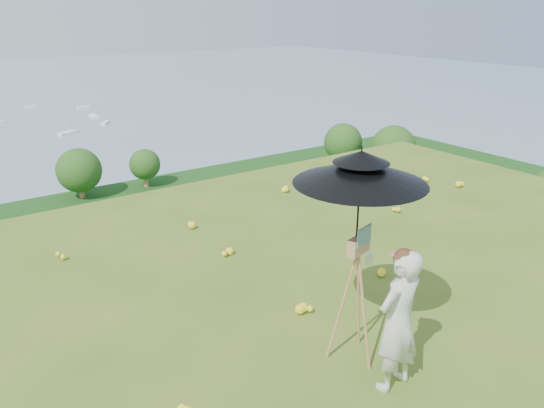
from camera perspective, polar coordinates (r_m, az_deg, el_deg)
ground at (r=7.14m, az=17.80°, el=-12.28°), size 14.00×14.00×0.00m
slope_trees at (r=43.07m, az=-24.72°, el=-7.46°), size 110.00×50.00×6.00m
wildflowers at (r=7.23m, az=16.28°, el=-11.09°), size 10.00×10.50×0.12m
painter at (r=5.59m, az=13.41°, el=-12.13°), size 0.61×0.43×1.57m
field_easel at (r=5.93m, az=8.96°, el=-9.53°), size 0.75×0.75×1.61m
sun_umbrella at (r=5.49m, az=9.32°, el=0.47°), size 1.76×1.76×1.13m
painter_cap at (r=5.23m, az=14.06°, el=-5.24°), size 0.26×0.28×0.10m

